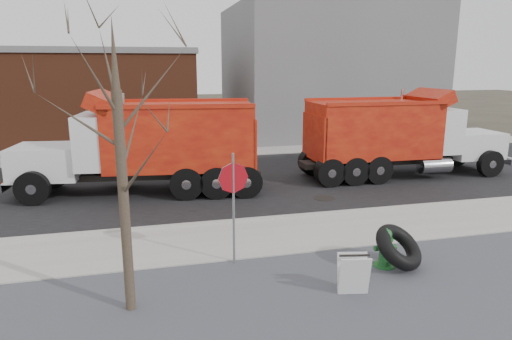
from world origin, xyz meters
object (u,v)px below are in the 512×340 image
object	(u,v)px
sandwich_board	(354,274)
dump_truck_red_b	(149,143)
truck_tire	(399,247)
dump_truck_red_a	(397,133)
fire_hydrant	(385,250)
stop_sign	(233,189)

from	to	relation	value
sandwich_board	dump_truck_red_b	distance (m)	9.30
truck_tire	sandwich_board	distance (m)	1.72
truck_tire	dump_truck_red_a	size ratio (longest dim) A/B	0.18
dump_truck_red_a	dump_truck_red_b	world-z (taller)	dump_truck_red_b
fire_hydrant	stop_sign	bearing A→B (deg)	166.99
fire_hydrant	truck_tire	xyz separation A→B (m)	(0.25, -0.13, 0.09)
sandwich_board	dump_truck_red_a	bearing A→B (deg)	66.61
fire_hydrant	dump_truck_red_a	world-z (taller)	dump_truck_red_a
fire_hydrant	stop_sign	distance (m)	3.61
fire_hydrant	stop_sign	xyz separation A→B (m)	(-3.20, 1.00, 1.34)
stop_sign	sandwich_board	size ratio (longest dim) A/B	3.11
sandwich_board	fire_hydrant	bearing A→B (deg)	49.81
truck_tire	dump_truck_red_a	world-z (taller)	dump_truck_red_a
dump_truck_red_a	dump_truck_red_b	bearing A→B (deg)	-178.36
truck_tire	fire_hydrant	bearing A→B (deg)	152.59
truck_tire	sandwich_board	world-z (taller)	truck_tire
stop_sign	dump_truck_red_b	bearing A→B (deg)	117.20
dump_truck_red_a	dump_truck_red_b	xyz separation A→B (m)	(-9.60, -0.15, 0.05)
truck_tire	dump_truck_red_b	xyz separation A→B (m)	(-5.11, 7.60, 1.29)
truck_tire	dump_truck_red_b	size ratio (longest dim) A/B	0.18
dump_truck_red_a	stop_sign	bearing A→B (deg)	-139.43
dump_truck_red_b	sandwich_board	bearing A→B (deg)	120.44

